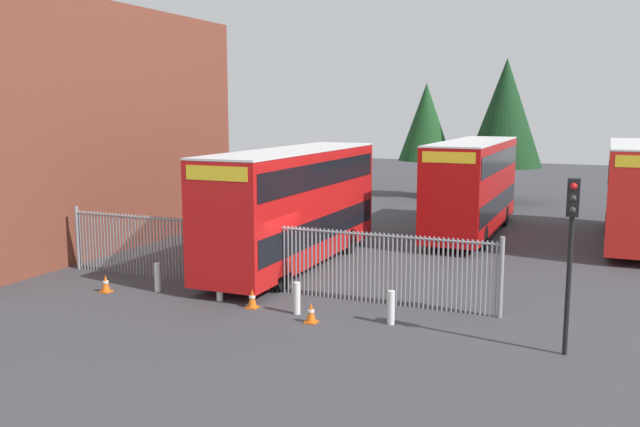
# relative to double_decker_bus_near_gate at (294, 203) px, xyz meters

# --- Properties ---
(ground_plane) EXTENTS (100.00, 100.00, 0.00)m
(ground_plane) POSITION_rel_double_decker_bus_near_gate_xyz_m (0.87, 4.49, -2.42)
(ground_plane) COLOR #3D3D42
(depot_building_brick) EXTENTS (9.93, 16.75, 10.14)m
(depot_building_brick) POSITION_rel_double_decker_bus_near_gate_xyz_m (-12.72, 0.12, 2.65)
(depot_building_brick) COLOR brown
(depot_building_brick) RESTS_ON ground
(palisade_fence) EXTENTS (15.49, 0.14, 2.35)m
(palisade_fence) POSITION_rel_double_decker_bus_near_gate_xyz_m (0.47, -3.51, -1.24)
(palisade_fence) COLOR gray
(palisade_fence) RESTS_ON ground
(double_decker_bus_near_gate) EXTENTS (2.54, 10.81, 4.42)m
(double_decker_bus_near_gate) POSITION_rel_double_decker_bus_near_gate_xyz_m (0.00, 0.00, 0.00)
(double_decker_bus_near_gate) COLOR red
(double_decker_bus_near_gate) RESTS_ON ground
(double_decker_bus_behind_fence_left) EXTENTS (2.54, 10.81, 4.42)m
(double_decker_bus_behind_fence_left) POSITION_rel_double_decker_bus_near_gate_xyz_m (4.93, 9.28, 0.00)
(double_decker_bus_behind_fence_left) COLOR #B70C0C
(double_decker_bus_behind_fence_left) RESTS_ON ground
(double_decker_bus_behind_fence_right) EXTENTS (2.54, 10.81, 4.42)m
(double_decker_bus_behind_fence_right) POSITION_rel_double_decker_bus_near_gate_xyz_m (12.04, 9.89, 0.00)
(double_decker_bus_behind_fence_right) COLOR red
(double_decker_bus_behind_fence_right) RESTS_ON ground
(bollard_near_left) EXTENTS (0.20, 0.20, 0.95)m
(bollard_near_left) POSITION_rel_double_decker_bus_near_gate_xyz_m (-2.54, -5.03, -1.95)
(bollard_near_left) COLOR silver
(bollard_near_left) RESTS_ON ground
(bollard_center_front) EXTENTS (0.20, 0.20, 0.95)m
(bollard_center_front) POSITION_rel_double_decker_bus_near_gate_xyz_m (-0.13, -5.15, -1.95)
(bollard_center_front) COLOR silver
(bollard_center_front) RESTS_ON ground
(bollard_near_right) EXTENTS (0.20, 0.20, 0.95)m
(bollard_near_right) POSITION_rel_double_decker_bus_near_gate_xyz_m (2.68, -5.48, -1.95)
(bollard_near_right) COLOR silver
(bollard_near_right) RESTS_ON ground
(bollard_far_right) EXTENTS (0.20, 0.20, 0.95)m
(bollard_far_right) POSITION_rel_double_decker_bus_near_gate_xyz_m (5.47, -5.32, -1.95)
(bollard_far_right) COLOR silver
(bollard_far_right) RESTS_ON ground
(traffic_cone_by_gate) EXTENTS (0.34, 0.34, 0.59)m
(traffic_cone_by_gate) POSITION_rel_double_decker_bus_near_gate_xyz_m (3.38, -6.07, -2.13)
(traffic_cone_by_gate) COLOR orange
(traffic_cone_by_gate) RESTS_ON ground
(traffic_cone_mid_forecourt) EXTENTS (0.34, 0.34, 0.59)m
(traffic_cone_mid_forecourt) POSITION_rel_double_decker_bus_near_gate_xyz_m (1.19, -5.45, -2.13)
(traffic_cone_mid_forecourt) COLOR orange
(traffic_cone_mid_forecourt) RESTS_ON ground
(traffic_cone_near_kerb) EXTENTS (0.34, 0.34, 0.59)m
(traffic_cone_near_kerb) POSITION_rel_double_decker_bus_near_gate_xyz_m (-4.05, -5.75, -2.13)
(traffic_cone_near_kerb) COLOR orange
(traffic_cone_near_kerb) RESTS_ON ground
(traffic_light_kerbside) EXTENTS (0.28, 0.33, 4.30)m
(traffic_light_kerbside) POSITION_rel_double_decker_bus_near_gate_xyz_m (10.05, -5.94, 0.56)
(traffic_light_kerbside) COLOR black
(traffic_light_kerbside) RESTS_ON ground
(tree_tall_back) EXTENTS (3.58, 3.58, 7.57)m
(tree_tall_back) POSITION_rel_double_decker_bus_near_gate_xyz_m (-0.60, 22.00, 2.57)
(tree_tall_back) COLOR #4C3823
(tree_tall_back) RESTS_ON ground
(tree_short_side) EXTENTS (4.73, 4.73, 9.01)m
(tree_short_side) POSITION_rel_double_decker_bus_near_gate_xyz_m (4.60, 21.46, 3.20)
(tree_short_side) COLOR #4C3823
(tree_short_side) RESTS_ON ground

